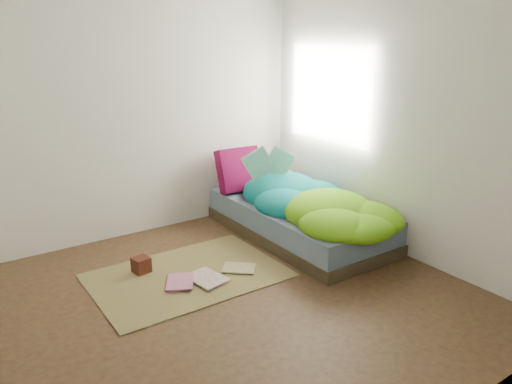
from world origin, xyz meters
TOP-DOWN VIEW (x-y plane):
  - ground at (0.00, 0.00)m, footprint 3.50×3.50m
  - room_walls at (0.01, 0.01)m, footprint 3.54×3.54m
  - bed at (1.22, 0.72)m, footprint 1.00×2.00m
  - duvet at (1.22, 0.50)m, footprint 0.96×1.84m
  - rug at (-0.15, 0.55)m, footprint 1.60×1.10m
  - pillow_floral at (1.35, 1.43)m, footprint 0.63×0.41m
  - pillow_magenta at (0.98, 1.47)m, footprint 0.48×0.17m
  - open_book at (1.08, 1.06)m, footprint 0.45×0.27m
  - wooden_box at (-0.45, 0.83)m, footprint 0.15×0.15m
  - floor_book_a at (-0.18, 0.35)m, footprint 0.31×0.38m
  - floor_book_b at (-0.37, 0.50)m, footprint 0.34×0.37m
  - floor_book_c at (0.20, 0.31)m, footprint 0.35×0.34m

SIDE VIEW (x-z plane):
  - ground at x=0.00m, z-range 0.00..0.00m
  - rug at x=-0.15m, z-range 0.00..0.01m
  - floor_book_c at x=0.20m, z-range 0.01..0.03m
  - floor_book_a at x=-0.18m, z-range 0.01..0.04m
  - floor_book_b at x=-0.37m, z-range 0.01..0.04m
  - wooden_box at x=-0.45m, z-range 0.01..0.15m
  - bed at x=1.22m, z-range 0.00..0.34m
  - pillow_floral at x=1.35m, z-range 0.34..0.48m
  - duvet at x=1.22m, z-range 0.34..0.68m
  - pillow_magenta at x=0.98m, z-range 0.34..0.81m
  - open_book at x=1.08m, z-range 0.68..0.95m
  - room_walls at x=0.01m, z-range 0.32..2.94m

